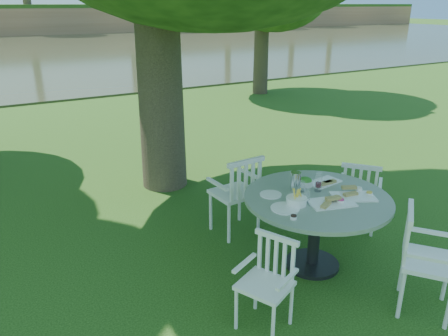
% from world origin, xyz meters
% --- Properties ---
extents(ground, '(140.00, 140.00, 0.00)m').
position_xyz_m(ground, '(0.00, 0.00, 0.00)').
color(ground, '#14370B').
rests_on(ground, ground).
extents(table, '(1.46, 1.46, 0.80)m').
position_xyz_m(table, '(0.47, -0.85, 0.66)').
color(table, black).
rests_on(table, ground).
extents(chair_ne, '(0.60, 0.61, 0.88)m').
position_xyz_m(chair_ne, '(1.44, -0.52, 0.52)').
color(chair_ne, white).
rests_on(chair_ne, ground).
extents(chair_nw, '(0.53, 0.50, 0.98)m').
position_xyz_m(chair_nw, '(0.16, 0.11, 0.58)').
color(chair_nw, white).
rests_on(chair_nw, ground).
extents(chair_sw, '(0.51, 0.53, 0.80)m').
position_xyz_m(chair_sw, '(-0.43, -1.32, 0.47)').
color(chair_sw, white).
rests_on(chair_sw, ground).
extents(chair_se, '(0.66, 0.65, 0.95)m').
position_xyz_m(chair_se, '(0.81, -1.80, 0.56)').
color(chair_se, white).
rests_on(chair_se, ground).
extents(tableware, '(1.13, 0.77, 0.21)m').
position_xyz_m(tableware, '(0.43, -0.81, 0.84)').
color(tableware, white).
rests_on(tableware, table).
extents(river, '(100.00, 28.00, 0.12)m').
position_xyz_m(river, '(0.00, 23.00, 0.00)').
color(river, '#2E321E').
rests_on(river, ground).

